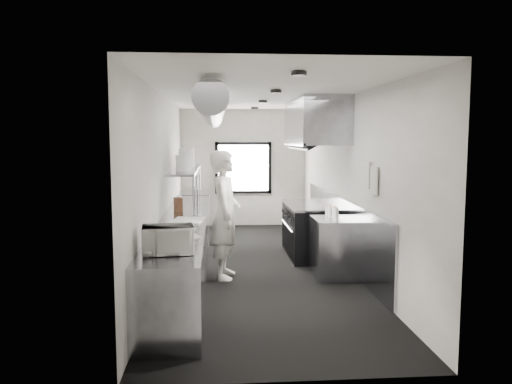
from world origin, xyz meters
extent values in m
cube|color=black|center=(0.00, 0.00, 0.00)|extent=(3.00, 8.00, 0.01)
cube|color=white|center=(0.00, 0.00, 2.80)|extent=(3.00, 8.00, 0.01)
cube|color=silver|center=(0.00, 4.00, 1.40)|extent=(3.00, 0.02, 2.80)
cube|color=silver|center=(0.00, -4.00, 1.40)|extent=(3.00, 0.02, 2.80)
cube|color=silver|center=(-1.50, 0.00, 1.40)|extent=(0.02, 8.00, 2.80)
cube|color=silver|center=(1.50, 0.00, 1.40)|extent=(0.02, 8.00, 2.80)
cube|color=gray|center=(1.48, 0.30, 0.55)|extent=(0.03, 5.50, 1.10)
cylinder|color=gray|center=(-0.70, 0.40, 2.55)|extent=(0.40, 6.40, 0.40)
cube|color=silver|center=(0.00, 3.96, 1.40)|extent=(1.20, 0.03, 1.10)
cube|color=black|center=(0.00, 3.98, 1.98)|extent=(1.36, 0.03, 0.08)
cube|color=black|center=(0.00, 3.98, 0.82)|extent=(1.36, 0.03, 0.08)
cube|color=black|center=(-0.64, 3.98, 1.40)|extent=(0.08, 0.03, 1.25)
cube|color=black|center=(0.64, 3.98, 1.40)|extent=(0.08, 0.03, 1.25)
cube|color=gray|center=(1.10, 0.70, 2.40)|extent=(0.80, 2.20, 0.80)
cube|color=gray|center=(0.72, 0.70, 2.01)|extent=(0.05, 2.20, 0.05)
cube|color=black|center=(1.02, 0.70, 2.06)|extent=(0.50, 2.10, 0.28)
cube|color=gray|center=(-1.15, -0.50, 0.45)|extent=(0.70, 6.00, 0.90)
cube|color=gray|center=(-1.20, 1.00, 1.55)|extent=(0.45, 3.00, 0.04)
cylinder|color=gray|center=(-1.00, -0.40, 1.22)|extent=(0.04, 0.04, 0.66)
cylinder|color=gray|center=(-1.00, 1.00, 1.22)|extent=(0.04, 0.04, 0.66)
cylinder|color=gray|center=(-1.00, 2.40, 1.22)|extent=(0.04, 0.04, 0.66)
cube|color=black|center=(1.05, 0.70, 0.45)|extent=(0.85, 1.60, 0.90)
cube|color=gray|center=(1.05, 0.70, 0.92)|extent=(0.85, 1.60, 0.04)
cube|color=gray|center=(0.64, 0.70, 0.45)|extent=(0.03, 1.55, 0.80)
cylinder|color=gray|center=(0.61, 0.70, 0.55)|extent=(0.03, 1.30, 0.03)
cube|color=gray|center=(1.15, -0.70, 0.45)|extent=(0.65, 0.80, 0.90)
cube|color=gray|center=(-1.15, 3.20, 0.45)|extent=(0.70, 1.20, 0.90)
cube|color=beige|center=(1.47, -1.20, 1.60)|extent=(0.02, 0.28, 0.38)
cube|color=beige|center=(1.47, -1.55, 1.55)|extent=(0.02, 0.28, 0.38)
imported|color=silver|center=(-0.52, -0.62, 0.97)|extent=(0.52, 0.74, 1.94)
imported|color=white|center=(-1.17, -2.85, 1.05)|extent=(0.53, 0.43, 0.30)
cylinder|color=#A9B2A4|center=(-1.25, -2.48, 0.95)|extent=(0.14, 0.14, 0.10)
cylinder|color=#A9B2A4|center=(-1.29, -2.30, 0.95)|extent=(0.16, 0.16, 0.09)
cube|color=white|center=(-1.04, -1.96, 0.91)|extent=(0.44, 0.49, 0.01)
cylinder|color=silver|center=(-1.01, -1.45, 0.91)|extent=(0.20, 0.20, 0.01)
sphere|color=tan|center=(-1.01, -1.45, 0.96)|extent=(0.08, 0.08, 0.08)
cube|color=white|center=(-1.07, -0.75, 0.91)|extent=(0.52, 0.64, 0.02)
cube|color=brown|center=(-1.29, 0.25, 1.01)|extent=(0.17, 0.23, 0.23)
cylinder|color=silver|center=(-1.20, 0.20, 1.71)|extent=(0.31, 0.31, 0.27)
cylinder|color=silver|center=(-1.18, 0.75, 1.72)|extent=(0.26, 0.26, 0.30)
cylinder|color=silver|center=(-1.20, 1.15, 1.75)|extent=(0.33, 0.33, 0.36)
cylinder|color=silver|center=(-1.18, 1.62, 1.76)|extent=(0.27, 0.27, 0.38)
cylinder|color=white|center=(1.11, -0.96, 1.00)|extent=(0.08, 0.08, 0.20)
cylinder|color=white|center=(1.12, -0.83, 0.98)|extent=(0.06, 0.06, 0.17)
cylinder|color=white|center=(1.13, -0.72, 0.99)|extent=(0.07, 0.07, 0.19)
cylinder|color=white|center=(1.11, -0.52, 0.99)|extent=(0.07, 0.07, 0.18)
cylinder|color=white|center=(1.08, -0.44, 0.98)|extent=(0.05, 0.05, 0.16)
camera|label=1|loc=(-0.64, -8.18, 2.12)|focal=35.50mm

